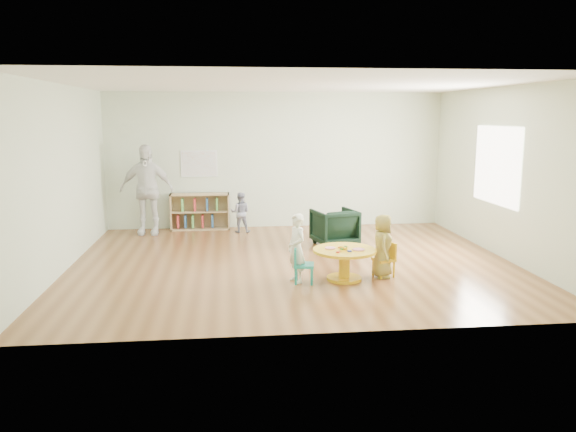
% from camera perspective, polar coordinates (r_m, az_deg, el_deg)
% --- Properties ---
extents(room, '(7.10, 7.00, 2.80)m').
position_cam_1_polar(room, '(8.77, 0.60, 7.32)').
color(room, brown).
rests_on(room, ground).
extents(activity_table, '(0.91, 0.91, 0.50)m').
position_cam_1_polar(activity_table, '(8.09, 5.76, -4.32)').
color(activity_table, gold).
rests_on(activity_table, ground).
extents(kid_chair_left, '(0.32, 0.32, 0.52)m').
position_cam_1_polar(kid_chair_left, '(7.91, 1.36, -4.87)').
color(kid_chair_left, teal).
rests_on(kid_chair_left, ground).
extents(kid_chair_right, '(0.34, 0.34, 0.51)m').
position_cam_1_polar(kid_chair_right, '(8.36, 9.92, -4.23)').
color(kid_chair_right, gold).
rests_on(kid_chair_right, ground).
extents(bookshelf, '(1.20, 0.30, 0.75)m').
position_cam_1_polar(bookshelf, '(11.73, -8.98, 0.43)').
color(bookshelf, tan).
rests_on(bookshelf, ground).
extents(alphabet_poster, '(0.74, 0.01, 0.54)m').
position_cam_1_polar(alphabet_poster, '(11.73, -9.02, 5.28)').
color(alphabet_poster, white).
rests_on(alphabet_poster, ground).
extents(armchair, '(0.87, 0.89, 0.67)m').
position_cam_1_polar(armchair, '(10.20, 4.75, -1.14)').
color(armchair, black).
rests_on(armchair, ground).
extents(child_left, '(0.35, 0.42, 0.98)m').
position_cam_1_polar(child_left, '(7.90, 0.88, -3.29)').
color(child_left, white).
rests_on(child_left, ground).
extents(child_right, '(0.38, 0.51, 0.93)m').
position_cam_1_polar(child_right, '(8.26, 9.59, -3.01)').
color(child_right, yellow).
rests_on(child_right, ground).
extents(toddler, '(0.43, 0.35, 0.81)m').
position_cam_1_polar(toddler, '(11.31, -4.86, 0.37)').
color(toddler, '#1C2346').
rests_on(toddler, ground).
extents(adult_caretaker, '(1.07, 0.51, 1.78)m').
position_cam_1_polar(adult_caretaker, '(11.38, -14.19, 2.61)').
color(adult_caretaker, white).
rests_on(adult_caretaker, ground).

